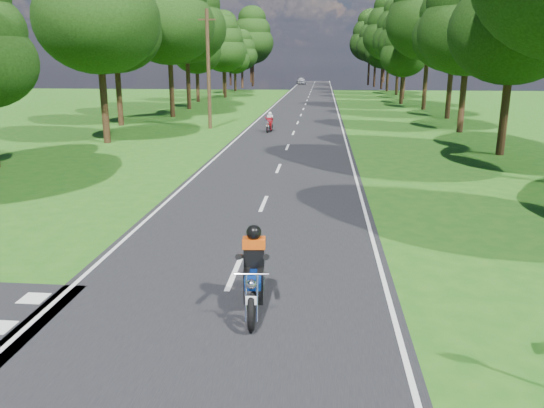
# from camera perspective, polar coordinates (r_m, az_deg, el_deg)

# --- Properties ---
(ground) EXTENTS (160.00, 160.00, 0.00)m
(ground) POSITION_cam_1_polar(r_m,az_deg,el_deg) (10.26, -5.90, -11.73)
(ground) COLOR #1B5B14
(ground) RESTS_ON ground
(main_road) EXTENTS (7.00, 140.00, 0.02)m
(main_road) POSITION_cam_1_polar(r_m,az_deg,el_deg) (59.18, 3.62, 10.65)
(main_road) COLOR black
(main_road) RESTS_ON ground
(road_markings) EXTENTS (7.40, 140.00, 0.01)m
(road_markings) POSITION_cam_1_polar(r_m,az_deg,el_deg) (57.31, 3.42, 10.52)
(road_markings) COLOR silver
(road_markings) RESTS_ON main_road
(treeline) EXTENTS (40.00, 115.35, 14.78)m
(treeline) POSITION_cam_1_polar(r_m,az_deg,el_deg) (69.13, 5.27, 18.11)
(treeline) COLOR black
(treeline) RESTS_ON ground
(telegraph_pole) EXTENTS (1.20, 0.26, 8.00)m
(telegraph_pole) POSITION_cam_1_polar(r_m,az_deg,el_deg) (37.80, -6.85, 14.21)
(telegraph_pole) COLOR #382616
(telegraph_pole) RESTS_ON ground
(rider_near_blue) EXTENTS (0.80, 2.00, 1.63)m
(rider_near_blue) POSITION_cam_1_polar(r_m,az_deg,el_deg) (10.05, -1.99, -7.04)
(rider_near_blue) COLOR navy
(rider_near_blue) RESTS_ON main_road
(rider_far_red) EXTENTS (0.68, 1.63, 1.33)m
(rider_far_red) POSITION_cam_1_polar(r_m,az_deg,el_deg) (35.74, -0.27, 8.82)
(rider_far_red) COLOR #A80D0C
(rider_far_red) RESTS_ON main_road
(distant_car) EXTENTS (2.24, 4.31, 1.40)m
(distant_car) POSITION_cam_1_polar(r_m,az_deg,el_deg) (110.27, 3.14, 13.11)
(distant_car) COLOR silver
(distant_car) RESTS_ON main_road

